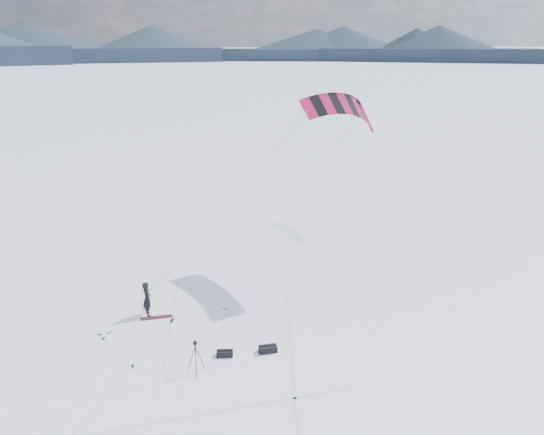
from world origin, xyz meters
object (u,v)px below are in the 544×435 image
object	(u,v)px
snowboard	(156,317)
tripod	(195,353)
gear_bag_a	(268,349)
snowkiter	(149,315)
gear_bag_b	(225,353)

from	to	relation	value
snowboard	tripod	bearing A→B (deg)	-73.77
tripod	gear_bag_a	size ratio (longest dim) A/B	1.76
snowkiter	tripod	xyz separation A→B (m)	(1.29, -5.18, 0.88)
gear_bag_a	snowboard	bearing A→B (deg)	139.07
gear_bag_a	gear_bag_b	size ratio (longest dim) A/B	1.08
snowboard	tripod	distance (m)	4.95
snowboard	gear_bag_b	distance (m)	4.64
snowkiter	gear_bag_a	xyz separation A→B (m)	(4.34, -4.71, 0.15)
snowkiter	gear_bag_a	distance (m)	6.41
snowkiter	snowboard	distance (m)	0.52
tripod	snowboard	bearing A→B (deg)	81.29
snowkiter	tripod	size ratio (longest dim) A/B	1.23
tripod	gear_bag_b	distance (m)	1.68
snowboard	tripod	world-z (taller)	tripod
snowkiter	tripod	bearing A→B (deg)	-171.87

